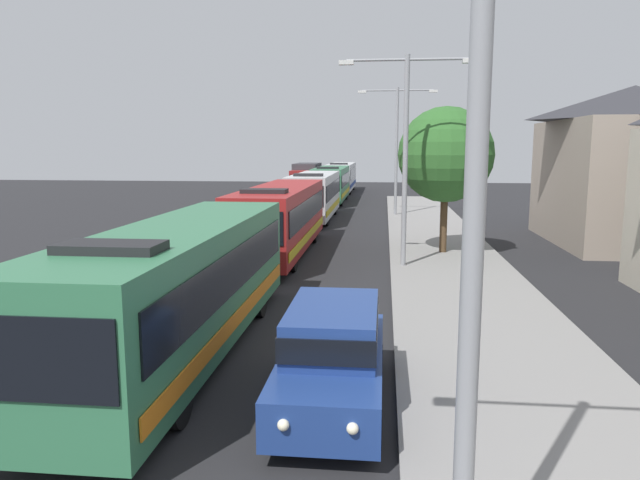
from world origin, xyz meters
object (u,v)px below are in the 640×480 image
at_px(bus_middle, 315,194).
at_px(bus_fourth_in_line, 331,183).
at_px(streetlamp_mid, 406,140).
at_px(roadside_tree, 446,155).
at_px(streetlamp_near, 477,137).
at_px(box_truck_oncoming, 306,178).
at_px(bus_lead, 182,284).
at_px(streetlamp_far, 397,139).
at_px(white_suv, 333,352).
at_px(bus_rear, 341,176).
at_px(bus_second_in_line, 281,217).

height_order(bus_middle, bus_fourth_in_line, same).
height_order(streetlamp_mid, roadside_tree, streetlamp_mid).
height_order(bus_middle, streetlamp_near, streetlamp_near).
relative_size(bus_fourth_in_line, box_truck_oncoming, 1.41).
height_order(bus_lead, streetlamp_far, streetlamp_far).
height_order(bus_middle, white_suv, bus_middle).
bearing_deg(bus_rear, bus_lead, -90.00).
distance_m(bus_second_in_line, bus_rear, 37.61).
bearing_deg(streetlamp_mid, bus_fourth_in_line, 100.86).
bearing_deg(bus_middle, box_truck_oncoming, 99.00).
xyz_separation_m(bus_middle, roadside_tree, (7.26, -12.43, 2.78)).
xyz_separation_m(bus_rear, streetlamp_far, (5.40, -22.32, 3.69)).
relative_size(bus_lead, box_truck_oncoming, 1.51).
bearing_deg(streetlamp_mid, bus_middle, 109.03).
bearing_deg(bus_fourth_in_line, streetlamp_near, -83.33).
distance_m(streetlamp_near, streetlamp_mid, 18.02).
relative_size(streetlamp_far, roadside_tree, 1.35).
xyz_separation_m(bus_lead, streetlamp_near, (5.40, -7.56, 3.21)).
height_order(streetlamp_mid, streetlamp_far, streetlamp_far).
bearing_deg(streetlamp_far, streetlamp_near, -90.00).
distance_m(bus_lead, bus_fourth_in_line, 38.58).
relative_size(bus_lead, bus_fourth_in_line, 1.07).
bearing_deg(bus_rear, white_suv, -86.02).
bearing_deg(box_truck_oncoming, bus_fourth_in_line, -68.48).
relative_size(bus_lead, streetlamp_far, 1.35).
bearing_deg(bus_lead, bus_rear, 90.00).
relative_size(bus_fourth_in_line, roadside_tree, 1.70).
height_order(bus_middle, streetlamp_mid, streetlamp_mid).
distance_m(bus_rear, roadside_tree, 37.93).
distance_m(bus_lead, roadside_tree, 15.73).
bearing_deg(streetlamp_mid, bus_lead, -117.32).
xyz_separation_m(white_suv, box_truck_oncoming, (-7.00, 49.34, 0.67)).
bearing_deg(bus_fourth_in_line, streetlamp_mid, -79.14).
bearing_deg(streetlamp_far, roadside_tree, -82.82).
bearing_deg(streetlamp_near, bus_middle, 99.11).
bearing_deg(box_truck_oncoming, streetlamp_near, -80.93).
bearing_deg(white_suv, streetlamp_near, -71.84).
relative_size(white_suv, box_truck_oncoming, 0.65).
xyz_separation_m(white_suv, streetlamp_far, (1.70, 30.85, 4.34)).
distance_m(streetlamp_near, streetlamp_far, 36.03).
bearing_deg(streetlamp_far, bus_lead, -100.74).
xyz_separation_m(bus_lead, streetlamp_mid, (5.40, 10.45, 3.40)).
height_order(bus_second_in_line, streetlamp_far, streetlamp_far).
distance_m(bus_lead, streetlamp_near, 9.83).
relative_size(bus_fourth_in_line, streetlamp_far, 1.26).
height_order(bus_rear, streetlamp_far, streetlamp_far).
bearing_deg(streetlamp_near, bus_lead, 125.51).
xyz_separation_m(bus_lead, bus_middle, (-0.00, 26.10, -0.00)).
distance_m(box_truck_oncoming, roadside_tree, 35.03).
distance_m(bus_second_in_line, bus_fourth_in_line, 25.40).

